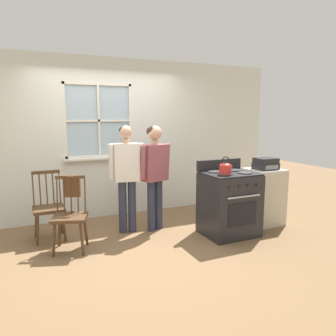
{
  "coord_description": "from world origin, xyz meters",
  "views": [
    {
      "loc": [
        -1.38,
        -4.12,
        1.74
      ],
      "look_at": [
        0.53,
        0.07,
        1.0
      ],
      "focal_mm": 35.0,
      "sensor_mm": 36.0,
      "label": 1
    }
  ],
  "objects": [
    {
      "name": "ground_plane",
      "position": [
        0.0,
        0.0,
        0.0
      ],
      "size": [
        16.0,
        16.0,
        0.0
      ],
      "primitive_type": "plane",
      "color": "brown"
    },
    {
      "name": "wall_back",
      "position": [
        0.01,
        1.4,
        1.33
      ],
      "size": [
        6.4,
        0.16,
        2.7
      ],
      "color": "silver",
      "rests_on": "ground_plane"
    },
    {
      "name": "chair_by_window",
      "position": [
        -0.85,
        0.1,
        0.45
      ],
      "size": [
        0.53,
        0.51,
        0.97
      ],
      "rotation": [
        0.0,
        0.0,
        -0.32
      ],
      "color": "#4C331E",
      "rests_on": "ground_plane"
    },
    {
      "name": "chair_near_wall",
      "position": [
        -1.07,
        0.63,
        0.45
      ],
      "size": [
        0.42,
        0.41,
        0.97
      ],
      "rotation": [
        0.0,
        0.0,
        0.01
      ],
      "color": "#4C331E",
      "rests_on": "ground_plane"
    },
    {
      "name": "person_elderly_left",
      "position": [
        0.03,
        0.45,
        0.96
      ],
      "size": [
        0.53,
        0.26,
        1.6
      ],
      "rotation": [
        0.0,
        0.0,
        -0.15
      ],
      "color": "#2D3347",
      "rests_on": "ground_plane"
    },
    {
      "name": "person_teen_center",
      "position": [
        0.44,
        0.37,
        0.98
      ],
      "size": [
        0.54,
        0.31,
        1.6
      ],
      "rotation": [
        0.0,
        0.0,
        0.3
      ],
      "color": "#2D3347",
      "rests_on": "ground_plane"
    },
    {
      "name": "stove",
      "position": [
        1.36,
        -0.26,
        0.47
      ],
      "size": [
        0.75,
        0.68,
        1.08
      ],
      "color": "#232326",
      "rests_on": "ground_plane"
    },
    {
      "name": "kettle",
      "position": [
        1.19,
        -0.39,
        1.02
      ],
      "size": [
        0.21,
        0.17,
        0.25
      ],
      "color": "red",
      "rests_on": "stove"
    },
    {
      "name": "potted_plant",
      "position": [
        0.09,
        1.31,
        1.14
      ],
      "size": [
        0.13,
        0.13,
        0.27
      ],
      "color": "beige",
      "rests_on": "wall_back"
    },
    {
      "name": "handbag",
      "position": [
        -0.78,
        0.33,
        0.8
      ],
      "size": [
        0.24,
        0.23,
        0.31
      ],
      "color": "brown",
      "rests_on": "chair_by_window"
    },
    {
      "name": "side_counter",
      "position": [
        2.15,
        -0.08,
        0.45
      ],
      "size": [
        0.55,
        0.5,
        0.9
      ],
      "color": "beige",
      "rests_on": "ground_plane"
    },
    {
      "name": "stereo",
      "position": [
        2.15,
        -0.1,
        0.99
      ],
      "size": [
        0.34,
        0.29,
        0.18
      ],
      "color": "#232326",
      "rests_on": "side_counter"
    }
  ]
}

